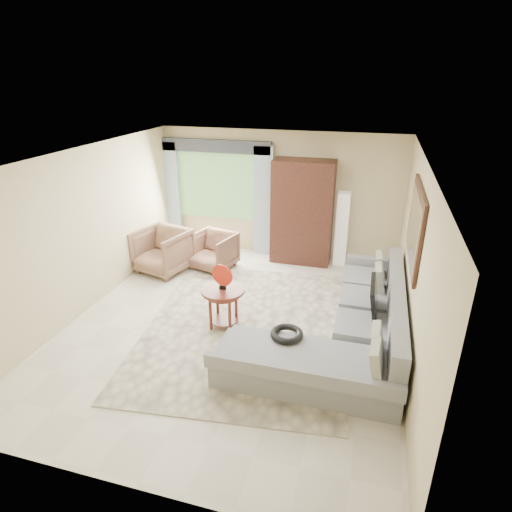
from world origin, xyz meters
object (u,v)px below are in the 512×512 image
(armchair_right, at_px, (213,251))
(sectional_sofa, at_px, (351,332))
(armoire, at_px, (302,212))
(potted_plant, at_px, (177,244))
(floor_lamp, at_px, (342,229))
(tv_screen, at_px, (374,298))
(armchair_left, at_px, (162,251))
(coffee_table, at_px, (223,307))

(armchair_right, bearing_deg, sectional_sofa, -21.33)
(armoire, bearing_deg, potted_plant, -170.63)
(armoire, bearing_deg, floor_lamp, 4.29)
(potted_plant, relative_size, floor_lamp, 0.34)
(sectional_sofa, bearing_deg, armoire, 113.06)
(sectional_sofa, xyz_separation_m, tv_screen, (0.27, 0.27, 0.44))
(armchair_right, bearing_deg, armoire, 41.80)
(floor_lamp, bearing_deg, potted_plant, -171.81)
(armchair_left, height_order, armchair_right, armchair_left)
(floor_lamp, bearing_deg, armchair_left, -158.66)
(armchair_left, relative_size, floor_lamp, 0.63)
(tv_screen, distance_m, floor_lamp, 2.78)
(armchair_left, relative_size, armchair_right, 1.17)
(coffee_table, bearing_deg, tv_screen, 5.34)
(floor_lamp, bearing_deg, sectional_sofa, -81.67)
(armchair_right, bearing_deg, coffee_table, -50.40)
(sectional_sofa, bearing_deg, tv_screen, 45.44)
(sectional_sofa, bearing_deg, potted_plant, 147.29)
(tv_screen, height_order, armchair_right, tv_screen)
(tv_screen, relative_size, potted_plant, 1.46)
(armchair_right, xyz_separation_m, floor_lamp, (2.42, 0.90, 0.38))
(sectional_sofa, xyz_separation_m, armchair_right, (-2.85, 2.06, 0.08))
(tv_screen, bearing_deg, armoire, 119.73)
(sectional_sofa, xyz_separation_m, armchair_left, (-3.75, 1.66, 0.14))
(armoire, bearing_deg, armchair_left, -153.85)
(armoire, xyz_separation_m, floor_lamp, (0.80, 0.06, -0.30))
(potted_plant, height_order, armoire, armoire)
(sectional_sofa, relative_size, floor_lamp, 2.31)
(armchair_left, height_order, potted_plant, armchair_left)
(sectional_sofa, height_order, armoire, armoire)
(floor_lamp, bearing_deg, tv_screen, -75.39)
(sectional_sofa, relative_size, armchair_left, 3.68)
(tv_screen, bearing_deg, sectional_sofa, -134.56)
(sectional_sofa, distance_m, armchair_right, 3.52)
(armchair_right, bearing_deg, floor_lamp, 34.82)
(armchair_left, xyz_separation_m, armoire, (2.52, 1.24, 0.62))
(armoire, relative_size, floor_lamp, 1.40)
(tv_screen, bearing_deg, coffee_table, -174.66)
(armchair_left, xyz_separation_m, floor_lamp, (3.32, 1.30, 0.32))
(armchair_right, xyz_separation_m, armoire, (1.62, 0.84, 0.68))
(sectional_sofa, height_order, armchair_right, sectional_sofa)
(tv_screen, height_order, armchair_left, tv_screen)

